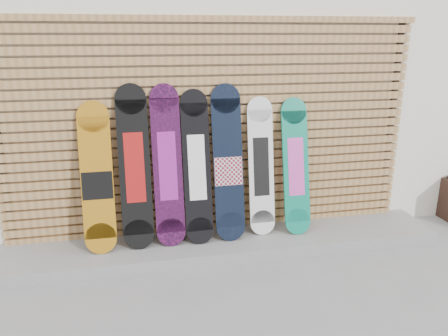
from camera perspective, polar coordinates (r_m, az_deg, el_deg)
The scene contains 11 objects.
ground at distance 4.04m, azimuth 3.29°, elevation -14.70°, with size 80.00×80.00×0.00m, color gray.
building at distance 6.96m, azimuth 0.02°, elevation 14.43°, with size 12.00×5.00×3.60m, color white.
concrete_step at distance 4.55m, azimuth -0.78°, elevation -9.86°, with size 4.60×0.70×0.12m, color gray.
slat_wall at distance 4.44m, azimuth -1.56°, elevation 5.18°, with size 4.26×0.08×2.29m.
snowboard_0 at distance 4.29m, azimuth -16.26°, elevation -1.39°, with size 0.30×0.37×1.42m.
snowboard_1 at distance 4.26m, azimuth -11.59°, elevation 0.05°, with size 0.30×0.35×1.57m.
snowboard_2 at distance 4.27m, azimuth -7.38°, elevation 0.25°, with size 0.28×0.35×1.56m.
snowboard_3 at distance 4.30m, azimuth -3.57°, elevation 0.07°, with size 0.27×0.36×1.50m.
snowboard_4 at distance 4.35m, azimuth 0.54°, elevation 0.47°, with size 0.30×0.36×1.55m.
snowboard_5 at distance 4.49m, azimuth 4.85°, elevation 0.16°, with size 0.26×0.29×1.41m.
snowboard_6 at distance 4.57m, azimuth 9.35°, elevation 0.18°, with size 0.27×0.35×1.39m.
Camera 1 is at (-0.91, -3.31, 2.13)m, focal length 35.00 mm.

